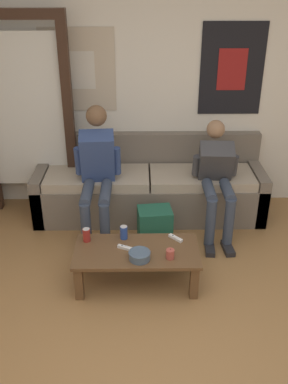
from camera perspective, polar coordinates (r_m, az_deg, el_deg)
wall_back at (r=4.76m, az=1.82°, el=12.99°), size 10.00×0.07×2.55m
door_frame at (r=4.72m, az=-15.59°, el=10.89°), size 1.00×0.10×2.15m
couch at (r=4.76m, az=0.71°, el=0.46°), size 2.49×0.71×0.86m
coffee_table at (r=3.71m, az=-1.00°, el=-8.51°), size 1.07×0.51×0.34m
person_seated_adult at (r=4.28m, az=-6.30°, el=3.07°), size 0.47×0.92×1.29m
person_seated_teen at (r=4.37m, az=9.67°, el=2.18°), size 0.47×0.88×1.12m
backpack at (r=4.21m, az=1.46°, el=-5.03°), size 0.35×0.31×0.42m
ceramic_bowl at (r=3.55m, az=-0.59°, el=-8.40°), size 0.18×0.18×0.07m
pillar_candle at (r=3.57m, az=3.51°, el=-8.25°), size 0.07×0.07×0.09m
drink_can_blue at (r=3.80m, az=-2.71°, el=-5.40°), size 0.07×0.07×0.12m
drink_can_red at (r=3.79m, az=-7.67°, el=-5.69°), size 0.07×0.07×0.12m
game_controller_near_left at (r=3.82m, az=4.23°, el=-6.15°), size 0.12×0.13×0.03m
game_controller_near_right at (r=3.69m, az=-2.50°, el=-7.44°), size 0.14×0.09×0.03m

